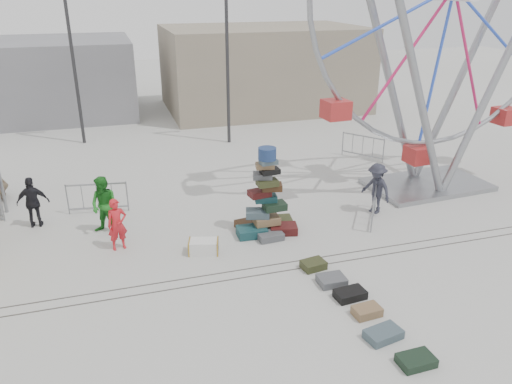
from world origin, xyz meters
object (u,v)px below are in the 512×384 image
object	(u,v)px
ferris_wheel	(451,16)
pedestrian_green	(105,206)
barricade_wheel_front	(374,204)
lamp_post_left	(74,51)
pedestrian_red	(117,224)
pedestrian_grey	(376,188)
lamp_post_right	(229,50)
steamer_trunk	(204,247)
barricade_wheel_back	(363,147)
suitcase_tower	(266,209)
pedestrian_black	(33,202)
barricade_dummy_c	(98,198)

from	to	relation	value
ferris_wheel	pedestrian_green	bearing A→B (deg)	178.36
barricade_wheel_front	lamp_post_left	bearing A→B (deg)	70.59
pedestrian_red	pedestrian_grey	world-z (taller)	pedestrian_grey
lamp_post_right	lamp_post_left	xyz separation A→B (m)	(-7.00, 2.00, 0.00)
steamer_trunk	barricade_wheel_back	xyz separation A→B (m)	(8.63, 6.49, 0.35)
pedestrian_green	suitcase_tower	bearing A→B (deg)	19.34
steamer_trunk	pedestrian_green	world-z (taller)	pedestrian_green
barricade_wheel_front	pedestrian_grey	distance (m)	0.69
lamp_post_left	steamer_trunk	distance (m)	13.88
pedestrian_green	pedestrian_black	world-z (taller)	pedestrian_green
barricade_wheel_front	pedestrian_green	bearing A→B (deg)	112.56
lamp_post_left	barricade_dummy_c	distance (m)	9.73
barricade_dummy_c	pedestrian_grey	distance (m)	9.59
barricade_wheel_front	pedestrian_black	size ratio (longest dim) A/B	1.17
barricade_dummy_c	barricade_wheel_front	distance (m)	9.44
barricade_wheel_back	pedestrian_red	xyz separation A→B (m)	(-11.00, -5.48, 0.25)
lamp_post_right	suitcase_tower	xyz separation A→B (m)	(-1.36, -9.94, -3.69)
lamp_post_right	pedestrian_black	bearing A→B (deg)	-138.72
barricade_wheel_front	pedestrian_black	world-z (taller)	pedestrian_black
suitcase_tower	pedestrian_red	world-z (taller)	suitcase_tower
pedestrian_green	steamer_trunk	bearing A→B (deg)	-3.93
pedestrian_black	ferris_wheel	bearing A→B (deg)	-179.80
pedestrian_red	ferris_wheel	bearing A→B (deg)	-3.47
lamp_post_left	barricade_wheel_back	bearing A→B (deg)	-27.37
suitcase_tower	barricade_wheel_front	xyz separation A→B (m)	(3.74, -0.22, -0.24)
barricade_dummy_c	pedestrian_black	distance (m)	2.06
lamp_post_right	ferris_wheel	size ratio (longest dim) A/B	0.62
barricade_wheel_front	ferris_wheel	bearing A→B (deg)	-26.84
lamp_post_left	ferris_wheel	bearing A→B (deg)	-38.17
suitcase_tower	barricade_wheel_back	distance (m)	8.60
barricade_wheel_back	pedestrian_grey	xyz separation A→B (m)	(-2.39, -5.39, 0.34)
suitcase_tower	barricade_wheel_front	world-z (taller)	suitcase_tower
barricade_wheel_back	suitcase_tower	bearing A→B (deg)	-85.62
lamp_post_right	pedestrian_grey	world-z (taller)	lamp_post_right
pedestrian_red	barricade_wheel_front	bearing A→B (deg)	-14.18
steamer_trunk	barricade_dummy_c	distance (m)	4.86
pedestrian_red	barricade_wheel_back	bearing A→B (deg)	15.18
lamp_post_right	suitcase_tower	size ratio (longest dim) A/B	2.84
lamp_post_left	barricade_wheel_front	bearing A→B (deg)	-52.35
barricade_wheel_front	pedestrian_red	bearing A→B (deg)	120.07
lamp_post_left	suitcase_tower	size ratio (longest dim) A/B	2.84
steamer_trunk	pedestrian_grey	world-z (taller)	pedestrian_grey
steamer_trunk	pedestrian_green	xyz separation A→B (m)	(-2.69, 2.16, 0.74)
steamer_trunk	barricade_wheel_front	world-z (taller)	barricade_wheel_front
lamp_post_right	steamer_trunk	bearing A→B (deg)	-108.26
barricade_dummy_c	barricade_wheel_back	size ratio (longest dim) A/B	1.00
barricade_wheel_front	pedestrian_black	distance (m)	11.16
lamp_post_left	pedestrian_green	xyz separation A→B (m)	(0.77, -10.58, -3.54)
ferris_wheel	pedestrian_red	world-z (taller)	ferris_wheel
barricade_dummy_c	barricade_wheel_back	bearing A→B (deg)	21.16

